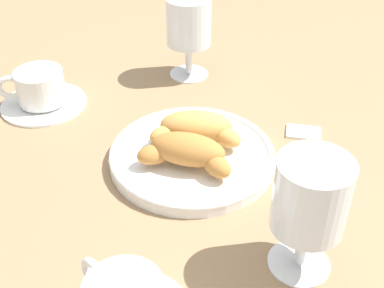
{
  "coord_description": "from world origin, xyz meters",
  "views": [
    {
      "loc": [
        -0.24,
        0.51,
        0.43
      ],
      "look_at": [
        -0.02,
        0.01,
        0.03
      ],
      "focal_mm": 47.17,
      "sensor_mm": 36.0,
      "label": 1
    }
  ],
  "objects_px": {
    "pastry_plate": "(192,155)",
    "croissant_large": "(196,128)",
    "croissant_small": "(187,152)",
    "juice_glass_left": "(189,24)",
    "juice_glass_right": "(310,199)",
    "coffee_cup_far": "(40,91)",
    "sugar_packet": "(303,131)"
  },
  "relations": [
    {
      "from": "coffee_cup_far",
      "to": "sugar_packet",
      "type": "bearing_deg",
      "value": -167.4
    },
    {
      "from": "coffee_cup_far",
      "to": "juice_glass_right",
      "type": "bearing_deg",
      "value": 161.16
    },
    {
      "from": "coffee_cup_far",
      "to": "juice_glass_right",
      "type": "relative_size",
      "value": 0.97
    },
    {
      "from": "croissant_small",
      "to": "sugar_packet",
      "type": "relative_size",
      "value": 2.72
    },
    {
      "from": "juice_glass_left",
      "to": "juice_glass_right",
      "type": "relative_size",
      "value": 1.0
    },
    {
      "from": "pastry_plate",
      "to": "sugar_packet",
      "type": "relative_size",
      "value": 4.54
    },
    {
      "from": "pastry_plate",
      "to": "coffee_cup_far",
      "type": "height_order",
      "value": "coffee_cup_far"
    },
    {
      "from": "sugar_packet",
      "to": "coffee_cup_far",
      "type": "bearing_deg",
      "value": -0.01
    },
    {
      "from": "croissant_large",
      "to": "sugar_packet",
      "type": "relative_size",
      "value": 2.58
    },
    {
      "from": "juice_glass_left",
      "to": "sugar_packet",
      "type": "bearing_deg",
      "value": 156.78
    },
    {
      "from": "sugar_packet",
      "to": "juice_glass_left",
      "type": "bearing_deg",
      "value": -35.83
    },
    {
      "from": "juice_glass_left",
      "to": "sugar_packet",
      "type": "relative_size",
      "value": 2.8
    },
    {
      "from": "sugar_packet",
      "to": "croissant_large",
      "type": "bearing_deg",
      "value": 26.43
    },
    {
      "from": "croissant_large",
      "to": "juice_glass_left",
      "type": "xyz_separation_m",
      "value": [
        0.1,
        -0.2,
        0.06
      ]
    },
    {
      "from": "pastry_plate",
      "to": "croissant_large",
      "type": "distance_m",
      "value": 0.04
    },
    {
      "from": "pastry_plate",
      "to": "juice_glass_left",
      "type": "height_order",
      "value": "juice_glass_left"
    },
    {
      "from": "juice_glass_left",
      "to": "juice_glass_right",
      "type": "distance_m",
      "value": 0.45
    },
    {
      "from": "pastry_plate",
      "to": "juice_glass_right",
      "type": "height_order",
      "value": "juice_glass_right"
    },
    {
      "from": "croissant_large",
      "to": "sugar_packet",
      "type": "distance_m",
      "value": 0.17
    },
    {
      "from": "pastry_plate",
      "to": "croissant_small",
      "type": "xyz_separation_m",
      "value": [
        -0.01,
        0.03,
        0.03
      ]
    },
    {
      "from": "croissant_large",
      "to": "juice_glass_left",
      "type": "distance_m",
      "value": 0.23
    },
    {
      "from": "juice_glass_left",
      "to": "coffee_cup_far",
      "type": "bearing_deg",
      "value": 47.5
    },
    {
      "from": "juice_glass_right",
      "to": "sugar_packet",
      "type": "xyz_separation_m",
      "value": [
        0.05,
        -0.25,
        -0.09
      ]
    },
    {
      "from": "juice_glass_left",
      "to": "sugar_packet",
      "type": "distance_m",
      "value": 0.27
    },
    {
      "from": "croissant_large",
      "to": "coffee_cup_far",
      "type": "distance_m",
      "value": 0.28
    },
    {
      "from": "coffee_cup_far",
      "to": "sugar_packet",
      "type": "xyz_separation_m",
      "value": [
        -0.41,
        -0.09,
        -0.02
      ]
    },
    {
      "from": "juice_glass_right",
      "to": "sugar_packet",
      "type": "distance_m",
      "value": 0.27
    },
    {
      "from": "croissant_small",
      "to": "sugar_packet",
      "type": "distance_m",
      "value": 0.2
    },
    {
      "from": "croissant_small",
      "to": "pastry_plate",
      "type": "bearing_deg",
      "value": -78.55
    },
    {
      "from": "croissant_large",
      "to": "sugar_packet",
      "type": "xyz_separation_m",
      "value": [
        -0.13,
        -0.1,
        -0.04
      ]
    },
    {
      "from": "croissant_small",
      "to": "juice_glass_right",
      "type": "height_order",
      "value": "juice_glass_right"
    },
    {
      "from": "coffee_cup_far",
      "to": "juice_glass_left",
      "type": "height_order",
      "value": "juice_glass_left"
    }
  ]
}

